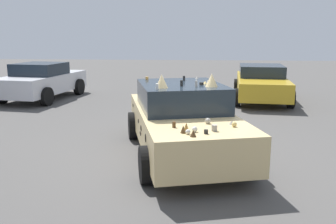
{
  "coord_description": "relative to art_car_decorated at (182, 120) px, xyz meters",
  "views": [
    {
      "loc": [
        -7.14,
        -0.32,
        2.42
      ],
      "look_at": [
        0.0,
        0.3,
        0.9
      ],
      "focal_mm": 38.28,
      "sensor_mm": 36.0,
      "label": 1
    }
  ],
  "objects": [
    {
      "name": "parked_sedan_near_left",
      "position": [
        6.24,
        5.77,
        -0.03
      ],
      "size": [
        4.27,
        2.45,
        1.41
      ],
      "rotation": [
        0.0,
        0.0,
        -0.13
      ],
      "color": "silver",
      "rests_on": "ground"
    },
    {
      "name": "art_car_decorated",
      "position": [
        0.0,
        0.0,
        0.0
      ],
      "size": [
        4.67,
        2.83,
        1.72
      ],
      "rotation": [
        0.0,
        0.0,
        3.4
      ],
      "color": "#D8BC7F",
      "rests_on": "ground"
    },
    {
      "name": "ground_plane",
      "position": [
        -0.04,
        -0.01,
        -0.74
      ],
      "size": [
        60.0,
        60.0,
        0.0
      ],
      "primitive_type": "plane",
      "color": "#514F4C"
    },
    {
      "name": "parked_sedan_near_right",
      "position": [
        6.76,
        -2.72,
        -0.06
      ],
      "size": [
        4.69,
        2.33,
        1.32
      ],
      "rotation": [
        0.0,
        0.0,
        3.05
      ],
      "color": "gold",
      "rests_on": "ground"
    }
  ]
}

